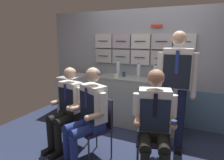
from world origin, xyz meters
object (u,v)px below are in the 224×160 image
object	(u,v)px
crew_member_left	(67,105)
folding_chair_near_trolley	(153,129)
service_trolley	(75,95)
folding_chair_left	(75,111)
folding_chair_center	(99,121)
crew_member_near_trolley	(154,119)
water_bottle_tall	(138,71)
crew_member_center	(88,111)
espresso_cup_small	(162,77)
crew_member_standing	(176,81)

from	to	relation	value
crew_member_left	folding_chair_near_trolley	size ratio (longest dim) A/B	1.46
service_trolley	folding_chair_near_trolley	xyz separation A→B (m)	(1.84, -0.92, 0.03)
folding_chair_left	service_trolley	bearing A→B (deg)	126.21
folding_chair_center	crew_member_near_trolley	distance (m)	0.81
service_trolley	water_bottle_tall	distance (m)	1.41
folding_chair_near_trolley	crew_member_center	bearing A→B (deg)	-164.87
service_trolley	crew_member_center	size ratio (longest dim) A/B	0.70
folding_chair_center	espresso_cup_small	xyz separation A→B (m)	(0.58, 1.29, 0.44)
folding_chair_center	crew_member_near_trolley	xyz separation A→B (m)	(0.78, -0.07, 0.20)
folding_chair_left	crew_member_center	distance (m)	0.56
service_trolley	crew_member_left	xyz separation A→B (m)	(0.57, -0.99, 0.18)
service_trolley	folding_chair_near_trolley	size ratio (longest dim) A/B	1.06
crew_member_center	water_bottle_tall	bearing A→B (deg)	80.35
folding_chair_near_trolley	water_bottle_tall	size ratio (longest dim) A/B	3.14
crew_member_left	crew_member_near_trolley	bearing A→B (deg)	-3.53
crew_member_standing	service_trolley	bearing A→B (deg)	168.70
folding_chair_left	crew_member_standing	size ratio (longest dim) A/B	0.48
folding_chair_center	espresso_cup_small	distance (m)	1.49
service_trolley	folding_chair_left	world-z (taller)	service_trolley
folding_chair_near_trolley	folding_chair_left	bearing A→B (deg)	175.91
folding_chair_left	crew_member_center	size ratio (longest dim) A/B	0.66
crew_member_near_trolley	crew_member_standing	distance (m)	0.75
crew_member_standing	water_bottle_tall	bearing A→B (deg)	138.75
crew_member_standing	espresso_cup_small	world-z (taller)	crew_member_standing
folding_chair_left	crew_member_standing	bearing A→B (deg)	16.67
crew_member_near_trolley	crew_member_standing	xyz separation A→B (m)	(0.14, 0.66, 0.33)
service_trolley	crew_member_standing	distance (m)	2.13
folding_chair_center	crew_member_center	distance (m)	0.24
folding_chair_near_trolley	crew_member_near_trolley	bearing A→B (deg)	-74.24
folding_chair_center	crew_member_center	size ratio (longest dim) A/B	0.66
folding_chair_center	service_trolley	bearing A→B (deg)	138.09
folding_chair_center	crew_member_standing	world-z (taller)	crew_member_standing
folding_chair_center	crew_member_standing	xyz separation A→B (m)	(0.91, 0.59, 0.53)
folding_chair_near_trolley	crew_member_left	bearing A→B (deg)	-176.83
crew_member_standing	folding_chair_near_trolley	bearing A→B (deg)	-109.17
service_trolley	folding_chair_center	size ratio (longest dim) A/B	1.06
crew_member_center	crew_member_standing	world-z (taller)	crew_member_standing
crew_member_center	espresso_cup_small	bearing A→B (deg)	65.55
folding_chair_near_trolley	water_bottle_tall	xyz separation A→B (m)	(-0.57, 1.17, 0.53)
crew_member_standing	water_bottle_tall	size ratio (longest dim) A/B	6.51
crew_member_left	crew_member_standing	distance (m)	1.61
folding_chair_left	crew_member_near_trolley	distance (m)	1.32
crew_member_left	espresso_cup_small	xyz separation A→B (m)	(1.12, 1.29, 0.29)
service_trolley	water_bottle_tall	world-z (taller)	water_bottle_tall
folding_chair_near_trolley	espresso_cup_small	distance (m)	1.30
folding_chair_center	water_bottle_tall	world-z (taller)	water_bottle_tall
folding_chair_left	crew_member_near_trolley	xyz separation A→B (m)	(1.28, -0.24, 0.20)
crew_member_left	crew_member_center	xyz separation A→B (m)	(0.46, -0.15, 0.03)
water_bottle_tall	crew_member_standing	bearing A→B (deg)	-41.25
crew_member_left	crew_member_center	world-z (taller)	crew_member_center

